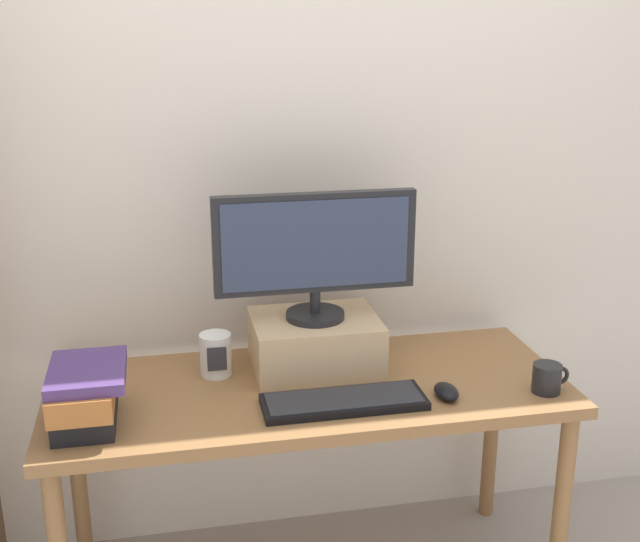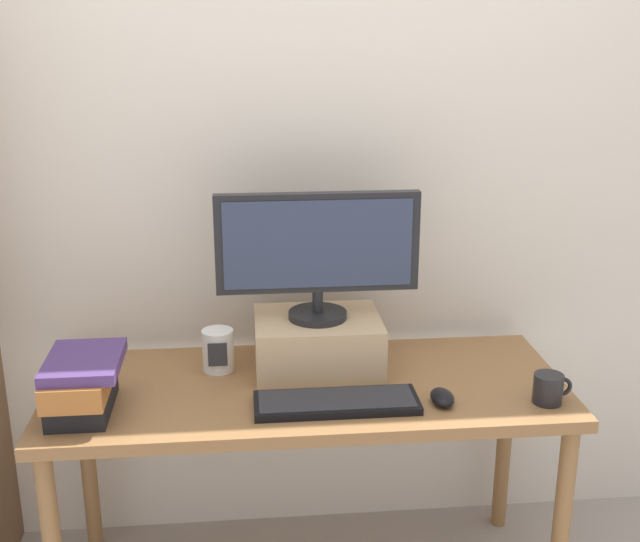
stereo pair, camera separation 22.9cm
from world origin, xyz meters
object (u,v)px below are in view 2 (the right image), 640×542
object	(u,v)px
keyboard	(336,402)
coffee_mug	(549,389)
computer_mouse	(442,397)
desk_speaker	(218,350)
computer_monitor	(318,249)
book_stack	(81,384)
desk	(307,407)
riser_box	(318,342)

from	to	relation	value
keyboard	coffee_mug	size ratio (longest dim) A/B	4.13
computer_mouse	desk_speaker	bearing A→B (deg)	155.47
computer_monitor	coffee_mug	bearing A→B (deg)	-26.29
computer_monitor	desk_speaker	world-z (taller)	computer_monitor
keyboard	book_stack	xyz separation A→B (m)	(-0.69, 0.03, 0.07)
desk	computer_mouse	world-z (taller)	computer_mouse
desk	book_stack	distance (m)	0.65
computer_monitor	keyboard	bearing A→B (deg)	-84.52
book_stack	computer_monitor	bearing A→B (deg)	19.66
riser_box	book_stack	world-z (taller)	book_stack
coffee_mug	riser_box	bearing A→B (deg)	153.60
computer_mouse	coffee_mug	bearing A→B (deg)	-4.52
keyboard	riser_box	bearing A→B (deg)	95.45
computer_monitor	desk_speaker	xyz separation A→B (m)	(-0.30, 0.00, -0.31)
computer_monitor	computer_mouse	size ratio (longest dim) A/B	5.75
computer_mouse	book_stack	distance (m)	0.98
riser_box	book_stack	size ratio (longest dim) A/B	1.40
riser_box	coffee_mug	size ratio (longest dim) A/B	3.45
riser_box	keyboard	size ratio (longest dim) A/B	0.84
keyboard	computer_mouse	world-z (taller)	computer_mouse
keyboard	computer_mouse	xyz separation A→B (m)	(0.29, -0.01, 0.01)
desk	computer_mouse	bearing A→B (deg)	-23.87
computer_monitor	coffee_mug	xyz separation A→B (m)	(0.61, -0.30, -0.33)
computer_monitor	computer_mouse	xyz separation A→B (m)	(0.32, -0.28, -0.36)
keyboard	desk_speaker	bearing A→B (deg)	140.08
book_stack	computer_mouse	bearing A→B (deg)	-2.57
riser_box	desk_speaker	size ratio (longest dim) A/B	2.95
computer_mouse	riser_box	bearing A→B (deg)	138.64
keyboard	book_stack	distance (m)	0.69
computer_monitor	desk_speaker	distance (m)	0.43
computer_mouse	book_stack	xyz separation A→B (m)	(-0.98, 0.04, 0.07)
book_stack	riser_box	bearing A→B (deg)	19.78
computer_monitor	book_stack	world-z (taller)	computer_monitor
desk_speaker	computer_monitor	bearing A→B (deg)	-0.69
riser_box	keyboard	xyz separation A→B (m)	(0.03, -0.27, -0.07)
computer_mouse	keyboard	bearing A→B (deg)	178.17
computer_monitor	coffee_mug	world-z (taller)	computer_monitor
desk_speaker	desk	bearing A→B (deg)	-25.45
desk	computer_monitor	xyz separation A→B (m)	(0.04, 0.12, 0.45)
computer_monitor	keyboard	xyz separation A→B (m)	(0.03, -0.27, -0.36)
desk	riser_box	distance (m)	0.20
computer_monitor	keyboard	size ratio (longest dim) A/B	1.32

